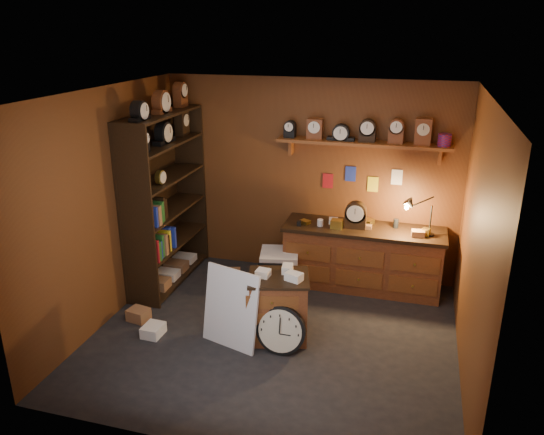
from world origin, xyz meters
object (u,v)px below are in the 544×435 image
(shelving_unit, at_px, (163,193))
(low_cabinet, at_px, (278,304))
(workbench, at_px, (362,254))
(big_round_clock, at_px, (281,330))

(shelving_unit, xyz_separation_m, low_cabinet, (1.84, -0.99, -0.84))
(workbench, relative_size, low_cabinet, 2.48)
(workbench, xyz_separation_m, low_cabinet, (-0.75, -1.48, -0.06))
(low_cabinet, bearing_deg, big_round_clock, -84.96)
(workbench, bearing_deg, low_cabinet, -116.90)
(shelving_unit, xyz_separation_m, workbench, (2.59, 0.49, -0.78))
(low_cabinet, xyz_separation_m, big_round_clock, (0.10, -0.29, -0.14))
(shelving_unit, bearing_deg, big_round_clock, -33.23)
(shelving_unit, distance_m, low_cabinet, 2.25)
(low_cabinet, height_order, big_round_clock, low_cabinet)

